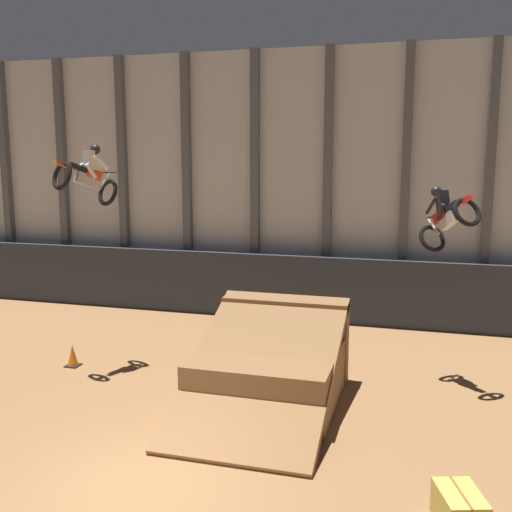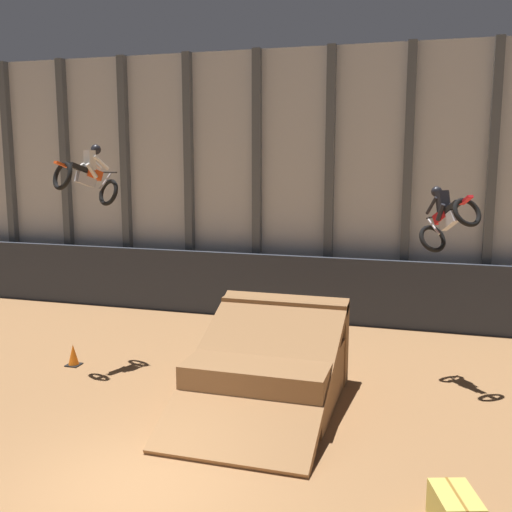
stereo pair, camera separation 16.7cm
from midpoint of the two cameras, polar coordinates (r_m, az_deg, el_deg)
ground_plane at (r=10.98m, az=-11.78°, el=-20.85°), size 60.00×60.00×0.00m
arena_back_wall at (r=20.71m, az=3.19°, el=6.77°), size 32.00×0.40×9.08m
lower_barrier at (r=20.33m, az=2.56°, el=-3.03°), size 31.36×0.20×2.22m
dirt_ramp at (r=13.98m, az=1.12°, el=-10.48°), size 3.15×4.93×2.19m
rider_bike_left_air at (r=15.96m, az=-16.06°, el=7.36°), size 1.36×1.82×1.64m
rider_bike_right_air at (r=14.92m, az=17.35°, el=3.58°), size 1.59×1.77×1.68m
traffic_cone_near_ramp at (r=16.83m, az=-17.34°, el=-9.07°), size 0.36×0.36×0.58m
hay_bale_trackside at (r=10.18m, az=18.35°, el=-21.94°), size 0.84×1.04×0.57m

